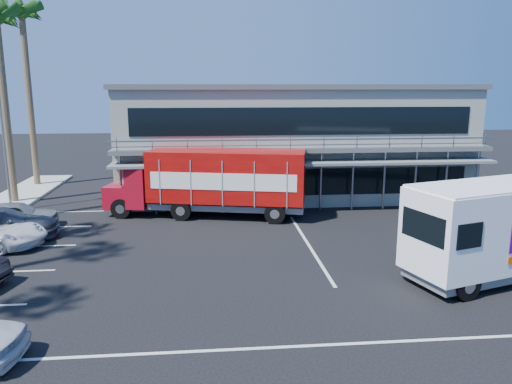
{
  "coord_description": "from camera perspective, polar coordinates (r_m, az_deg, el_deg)",
  "views": [
    {
      "loc": [
        -2.51,
        -18.72,
        7.26
      ],
      "look_at": [
        -0.34,
        4.22,
        2.3
      ],
      "focal_mm": 35.0,
      "sensor_mm": 36.0,
      "label": 1
    }
  ],
  "objects": [
    {
      "name": "ground",
      "position": [
        20.24,
        2.1,
        -8.89
      ],
      "size": [
        120.0,
        120.0,
        0.0
      ],
      "primitive_type": "plane",
      "color": "black",
      "rests_on": "ground"
    },
    {
      "name": "building",
      "position": [
        34.3,
        3.88,
        6.09
      ],
      "size": [
        22.4,
        12.0,
        7.3
      ],
      "color": "gray",
      "rests_on": "ground"
    },
    {
      "name": "palm_f",
      "position": [
        39.52,
        -25.15,
        17.16
      ],
      "size": [
        2.8,
        2.8,
        13.25
      ],
      "color": "brown",
      "rests_on": "ground"
    },
    {
      "name": "light_pole_far",
      "position": [
        32.06,
        -26.93,
        5.9
      ],
      "size": [
        0.5,
        0.25,
        8.09
      ],
      "color": "gray",
      "rests_on": "ground"
    },
    {
      "name": "red_truck",
      "position": [
        27.88,
        -4.87,
        1.35
      ],
      "size": [
        11.42,
        4.94,
        3.75
      ],
      "rotation": [
        0.0,
        0.0,
        -0.22
      ],
      "color": "maroon",
      "rests_on": "ground"
    },
    {
      "name": "white_van",
      "position": [
        21.04,
        26.24,
        -3.71
      ],
      "size": [
        8.02,
        4.76,
        3.71
      ],
      "rotation": [
        0.0,
        0.0,
        0.31
      ],
      "color": "white",
      "rests_on": "ground"
    },
    {
      "name": "parked_car_d",
      "position": [
        26.77,
        -27.17,
        -3.27
      ],
      "size": [
        5.55,
        2.99,
        1.53
      ],
      "primitive_type": "imported",
      "rotation": [
        0.0,
        0.0,
        1.74
      ],
      "color": "#313642",
      "rests_on": "ground"
    },
    {
      "name": "parked_car_e",
      "position": [
        28.55,
        -25.75,
        -2.37
      ],
      "size": [
        4.33,
        2.26,
        1.41
      ],
      "primitive_type": "imported",
      "rotation": [
        0.0,
        0.0,
        1.72
      ],
      "color": "slate",
      "rests_on": "ground"
    }
  ]
}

